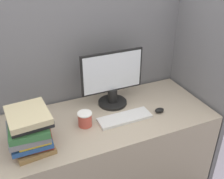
# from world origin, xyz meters

# --- Properties ---
(cubicle_panel_rear) EXTENTS (1.96, 0.04, 1.77)m
(cubicle_panel_rear) POSITION_xyz_m (0.00, 0.71, 0.88)
(cubicle_panel_rear) COLOR slate
(cubicle_panel_rear) RESTS_ON ground_plane
(cubicle_panel_right) EXTENTS (0.04, 0.74, 1.77)m
(cubicle_panel_right) POSITION_xyz_m (0.82, 0.37, 0.88)
(cubicle_panel_right) COLOR slate
(cubicle_panel_right) RESTS_ON ground_plane
(desk) EXTENTS (1.56, 0.68, 0.73)m
(desk) POSITION_xyz_m (0.00, 0.34, 0.37)
(desk) COLOR tan
(desk) RESTS_ON ground_plane
(monitor) EXTENTS (0.49, 0.23, 0.43)m
(monitor) POSITION_xyz_m (0.11, 0.49, 0.93)
(monitor) COLOR black
(monitor) RESTS_ON desk
(keyboard) EXTENTS (0.39, 0.13, 0.02)m
(keyboard) POSITION_xyz_m (0.11, 0.26, 0.74)
(keyboard) COLOR silver
(keyboard) RESTS_ON desk
(mouse) EXTENTS (0.07, 0.05, 0.03)m
(mouse) POSITION_xyz_m (0.39, 0.24, 0.75)
(mouse) COLOR black
(mouse) RESTS_ON desk
(coffee_cup) EXTENTS (0.10, 0.10, 0.10)m
(coffee_cup) POSITION_xyz_m (-0.17, 0.31, 0.79)
(coffee_cup) COLOR #BF4C3F
(coffee_cup) RESTS_ON desk
(book_stack) EXTENTS (0.27, 0.30, 0.26)m
(book_stack) POSITION_xyz_m (-0.54, 0.24, 0.86)
(book_stack) COLOR olive
(book_stack) RESTS_ON desk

